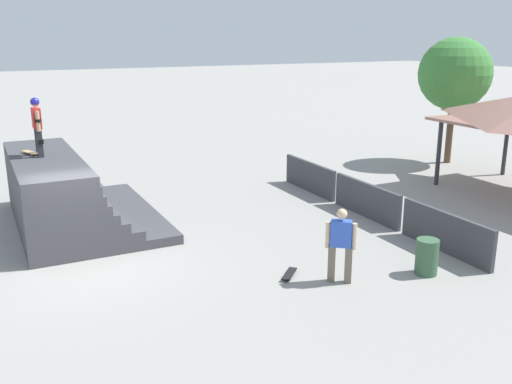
% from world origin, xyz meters
% --- Properties ---
extents(ground_plane, '(160.00, 160.00, 0.00)m').
position_xyz_m(ground_plane, '(0.00, 0.00, 0.00)').
color(ground_plane, gray).
extents(quarter_pipe_ramp, '(5.99, 3.87, 2.08)m').
position_xyz_m(quarter_pipe_ramp, '(-3.28, 0.01, 0.90)').
color(quarter_pipe_ramp, '#424247').
rests_on(quarter_pipe_ramp, ground).
extents(skater_on_deck, '(0.69, 0.24, 1.64)m').
position_xyz_m(skater_on_deck, '(-3.46, -0.46, 3.03)').
color(skater_on_deck, '#2D2D33').
rests_on(skater_on_deck, quarter_pipe_ramp).
extents(skateboard_on_deck, '(0.82, 0.45, 0.09)m').
position_xyz_m(skateboard_on_deck, '(-3.81, -0.68, 2.14)').
color(skateboard_on_deck, silver).
rests_on(skateboard_on_deck, quarter_pipe_ramp).
extents(bystander_walking, '(0.51, 0.61, 1.73)m').
position_xyz_m(bystander_walking, '(3.54, 4.94, 0.96)').
color(bystander_walking, '#6B6051').
rests_on(bystander_walking, ground).
extents(skateboard_on_ground, '(0.69, 0.67, 0.09)m').
position_xyz_m(skateboard_on_ground, '(2.80, 4.06, 0.06)').
color(skateboard_on_ground, green).
rests_on(skateboard_on_ground, ground).
extents(barrier_fence, '(9.65, 0.12, 1.05)m').
position_xyz_m(barrier_fence, '(-0.06, 8.39, 0.52)').
color(barrier_fence, '#3D3D42').
rests_on(barrier_fence, ground).
extents(tree_beside_pavilion, '(3.02, 3.02, 5.30)m').
position_xyz_m(tree_beside_pavilion, '(-4.65, 16.23, 3.77)').
color(tree_beside_pavilion, brown).
rests_on(tree_beside_pavilion, ground).
extents(trash_bin, '(0.52, 0.52, 0.85)m').
position_xyz_m(trash_bin, '(4.08, 6.99, 0.42)').
color(trash_bin, '#385B3D').
rests_on(trash_bin, ground).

